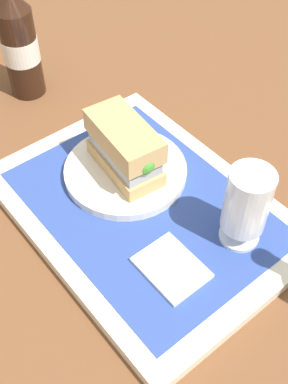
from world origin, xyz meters
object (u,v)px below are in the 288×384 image
Objects in this scene: plate at (126,171)px; sandwich at (126,149)px; beer_glass at (246,205)px; second_bottle at (19,42)px.

sandwich is at bearing -6.37° from plate.
sandwich is at bearing -165.67° from beer_glass.
plate is at bearing -166.01° from beer_glass.
plate is at bearing 180.00° from sandwich.
sandwich is 1.09× the size of beer_glass.
second_bottle is (-0.50, -0.05, 0.01)m from beer_glass.
beer_glass is at bearing 20.69° from sandwich.
sandwich reaches higher than plate.
plate is 1.39× the size of sandwich.
plate is at bearing -0.64° from second_bottle.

